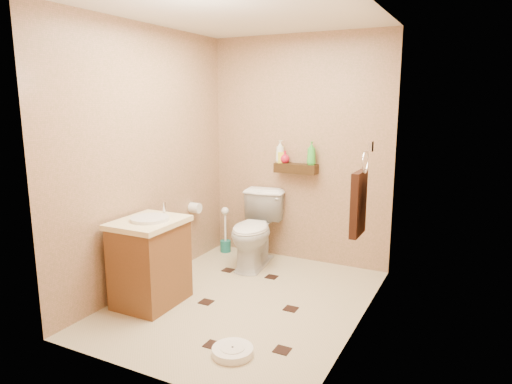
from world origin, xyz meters
The scene contains 18 objects.
ground centered at (0.00, 0.00, 0.00)m, with size 2.50×2.50×0.00m, color #C1AE8D.
wall_back centered at (0.00, 1.25, 1.20)m, with size 2.00×0.04×2.40m, color #AA7C61.
wall_front centered at (0.00, -1.25, 1.20)m, with size 2.00×0.04×2.40m, color #AA7C61.
wall_left centered at (-1.00, 0.00, 1.20)m, with size 0.04×2.50×2.40m, color #AA7C61.
wall_right centered at (1.00, 0.00, 1.20)m, with size 0.04×2.50×2.40m, color #AA7C61.
ceiling centered at (0.00, 0.00, 2.40)m, with size 2.00×2.50×0.02m, color silver.
wall_shelf centered at (0.00, 1.17, 1.02)m, with size 0.46×0.14×0.10m, color #38240F.
floor_accents centered at (0.07, -0.05, 0.00)m, with size 1.23×1.46×0.01m.
toilet centered at (-0.31, 0.83, 0.39)m, with size 0.44×0.77×0.78m, color white.
vanity centered at (-0.70, -0.39, 0.38)m, with size 0.51×0.62×0.86m.
bathroom_scale centered at (0.34, -0.80, 0.03)m, with size 0.33×0.33×0.06m.
toilet_brush centered at (-0.82, 1.07, 0.19)m, with size 0.12×0.12×0.53m.
towel_ring centered at (0.91, 0.25, 0.95)m, with size 0.12×0.30×0.76m.
toilet_paper centered at (-0.94, 0.65, 0.60)m, with size 0.12×0.11×0.12m.
bottle_a centered at (-0.19, 1.17, 1.19)m, with size 0.09×0.09×0.24m, color white.
bottle_b centered at (-0.18, 1.17, 1.16)m, with size 0.08×0.08×0.18m, color #F9FF35.
bottle_c centered at (-0.13, 1.17, 1.14)m, with size 0.10×0.10×0.13m, color red.
bottle_d centered at (0.17, 1.17, 1.19)m, with size 0.09×0.09×0.24m, color green.
Camera 1 is at (1.78, -3.28, 1.73)m, focal length 32.00 mm.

